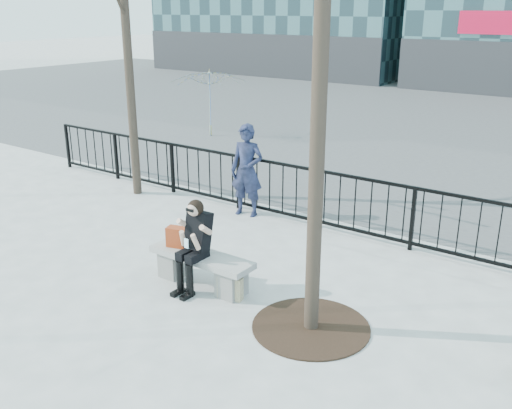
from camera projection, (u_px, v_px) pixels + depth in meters
The scene contains 10 objects.
ground at pixel (202, 285), 8.35m from camera, with size 120.00×120.00×0.00m, color gray.
street_surface at pixel (483, 124), 19.88m from camera, with size 60.00×23.00×0.01m, color #474747.
railing at pixel (308, 197), 10.47m from camera, with size 14.00×0.06×1.10m.
tree_grate at pixel (311, 327), 7.23m from camera, with size 1.50×1.50×0.02m, color black.
bench_main at pixel (201, 266), 8.25m from camera, with size 1.65×0.46×0.49m.
seated_woman at pixel (193, 246), 8.01m from camera, with size 0.50×0.64×1.34m.
handbag at pixel (179, 237), 8.39m from camera, with size 0.37×0.17×0.30m, color #A13413.
shopping_bag at pixel (230, 288), 7.90m from camera, with size 0.35×0.13×0.33m, color beige.
standing_man at pixel (247, 170), 10.89m from camera, with size 0.65×0.43×1.79m, color black.
vendor_umbrella at pixel (209, 103), 17.65m from camera, with size 2.26×2.31×2.08m, color gold.
Camera 1 is at (5.01, -5.64, 3.85)m, focal length 40.00 mm.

